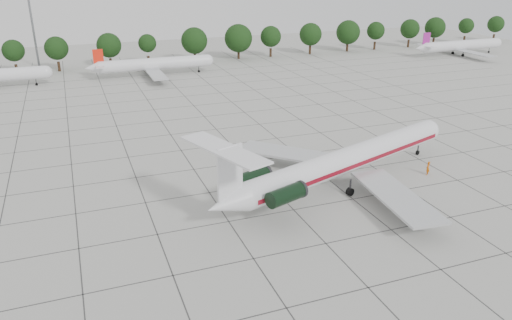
{
  "coord_description": "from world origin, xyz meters",
  "views": [
    {
      "loc": [
        -22.52,
        -55.2,
        27.31
      ],
      "look_at": [
        -1.67,
        0.1,
        3.5
      ],
      "focal_mm": 35.0,
      "sensor_mm": 36.0,
      "label": 1
    }
  ],
  "objects_px": {
    "main_airliner": "(339,162)",
    "floodlight_mast": "(31,13)",
    "bg_airliner_e": "(461,46)",
    "bg_airliner_c": "(154,64)",
    "ground_crew": "(428,168)"
  },
  "relations": [
    {
      "from": "bg_airliner_c",
      "to": "bg_airliner_e",
      "type": "xyz_separation_m",
      "value": [
        92.82,
        -3.83,
        0.0
      ]
    },
    {
      "from": "main_airliner",
      "to": "floodlight_mast",
      "type": "height_order",
      "value": "floodlight_mast"
    },
    {
      "from": "ground_crew",
      "to": "bg_airliner_e",
      "type": "height_order",
      "value": "bg_airliner_e"
    },
    {
      "from": "ground_crew",
      "to": "floodlight_mast",
      "type": "relative_size",
      "value": 0.08
    },
    {
      "from": "main_airliner",
      "to": "ground_crew",
      "type": "height_order",
      "value": "main_airliner"
    },
    {
      "from": "bg_airliner_e",
      "to": "floodlight_mast",
      "type": "height_order",
      "value": "floodlight_mast"
    },
    {
      "from": "bg_airliner_c",
      "to": "bg_airliner_e",
      "type": "height_order",
      "value": "same"
    },
    {
      "from": "bg_airliner_e",
      "to": "floodlight_mast",
      "type": "relative_size",
      "value": 1.11
    },
    {
      "from": "ground_crew",
      "to": "bg_airliner_c",
      "type": "xyz_separation_m",
      "value": [
        -23.73,
        75.74,
        1.96
      ]
    },
    {
      "from": "ground_crew",
      "to": "bg_airliner_c",
      "type": "distance_m",
      "value": 79.4
    },
    {
      "from": "main_airliner",
      "to": "floodlight_mast",
      "type": "relative_size",
      "value": 1.6
    },
    {
      "from": "floodlight_mast",
      "to": "bg_airliner_c",
      "type": "bearing_deg",
      "value": -37.59
    },
    {
      "from": "main_airliner",
      "to": "bg_airliner_c",
      "type": "distance_m",
      "value": 75.71
    },
    {
      "from": "main_airliner",
      "to": "floodlight_mast",
      "type": "bearing_deg",
      "value": 92.17
    },
    {
      "from": "bg_airliner_e",
      "to": "floodlight_mast",
      "type": "xyz_separation_m",
      "value": [
        -120.48,
        25.12,
        11.37
      ]
    }
  ]
}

